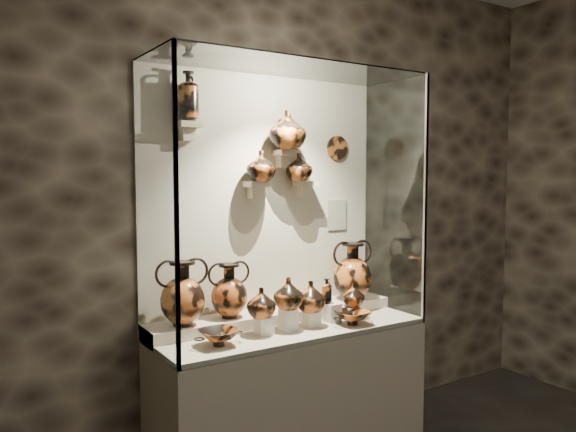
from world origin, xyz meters
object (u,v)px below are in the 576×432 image
at_px(lekythos_small, 326,289).
at_px(kylix_left, 219,336).
at_px(jug_e, 353,295).
at_px(jug_c, 310,297).
at_px(ovoid_vase_a, 261,166).
at_px(ovoid_vase_c, 299,167).
at_px(ovoid_vase_b, 287,130).
at_px(amphora_left, 183,293).
at_px(amphora_right, 352,271).
at_px(kylix_right, 352,316).
at_px(amphora_mid, 229,290).
at_px(lekythos_tall, 188,93).
at_px(jug_b, 288,293).
at_px(jug_a, 261,303).

relative_size(lekythos_small, kylix_left, 0.66).
bearing_deg(jug_e, jug_c, -175.11).
height_order(jug_e, ovoid_vase_a, ovoid_vase_a).
distance_m(jug_e, ovoid_vase_c, 0.90).
distance_m(kylix_left, ovoid_vase_b, 1.34).
distance_m(jug_c, lekythos_small, 0.15).
xyz_separation_m(amphora_left, amphora_right, (1.23, -0.01, 0.01)).
relative_size(jug_e, kylix_right, 0.56).
bearing_deg(amphora_mid, lekythos_small, -4.15).
distance_m(jug_c, lekythos_tall, 1.41).
bearing_deg(ovoid_vase_b, jug_b, -130.30).
bearing_deg(kylix_left, ovoid_vase_c, 24.08).
relative_size(amphora_right, jug_c, 2.07).
relative_size(jug_a, ovoid_vase_b, 0.72).
xyz_separation_m(amphora_right, lekythos_small, (-0.34, -0.17, -0.06)).
distance_m(amphora_left, jug_c, 0.77).
bearing_deg(amphora_left, ovoid_vase_b, -15.03).
distance_m(kylix_right, ovoid_vase_c, 1.01).
bearing_deg(lekythos_small, kylix_left, -154.13).
bearing_deg(ovoid_vase_b, amphora_right, -13.20).
bearing_deg(kylix_right, lekythos_tall, 177.43).
distance_m(amphora_mid, jug_b, 0.36).
relative_size(amphora_left, ovoid_vase_c, 2.06).
distance_m(jug_a, lekythos_small, 0.49).
distance_m(lekythos_small, kylix_left, 0.80).
relative_size(jug_a, jug_c, 0.92).
xyz_separation_m(amphora_left, ovoid_vase_a, (0.55, 0.06, 0.73)).
xyz_separation_m(ovoid_vase_a, ovoid_vase_c, (0.29, 0.01, -0.01)).
distance_m(jug_c, jug_e, 0.34).
distance_m(amphora_right, kylix_left, 1.17).
distance_m(jug_b, jug_c, 0.17).
xyz_separation_m(lekythos_tall, ovoid_vase_c, (0.75, -0.02, -0.42)).
bearing_deg(kylix_left, kylix_right, -2.97).
height_order(amphora_left, lekythos_tall, lekythos_tall).
distance_m(kylix_right, lekythos_tall, 1.67).
relative_size(jug_a, jug_b, 0.94).
distance_m(jug_e, kylix_right, 0.18).
bearing_deg(amphora_left, jug_c, -32.92).
xyz_separation_m(amphora_mid, ovoid_vase_a, (0.25, 0.04, 0.75)).
bearing_deg(jug_c, jug_e, -5.25).
xyz_separation_m(lekythos_tall, ovoid_vase_a, (0.46, -0.03, -0.41)).
distance_m(lekythos_tall, ovoid_vase_b, 0.67).
xyz_separation_m(amphora_left, lekythos_small, (0.89, -0.18, -0.05)).
bearing_deg(ovoid_vase_c, ovoid_vase_b, -157.00).
relative_size(amphora_left, jug_c, 1.95).
height_order(jug_c, ovoid_vase_a, ovoid_vase_a).
height_order(jug_a, ovoid_vase_b, ovoid_vase_b).
bearing_deg(jug_c, ovoid_vase_b, 87.40).
bearing_deg(kylix_right, ovoid_vase_a, 161.06).
xyz_separation_m(jug_c, ovoid_vase_c, (0.09, 0.27, 0.79)).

